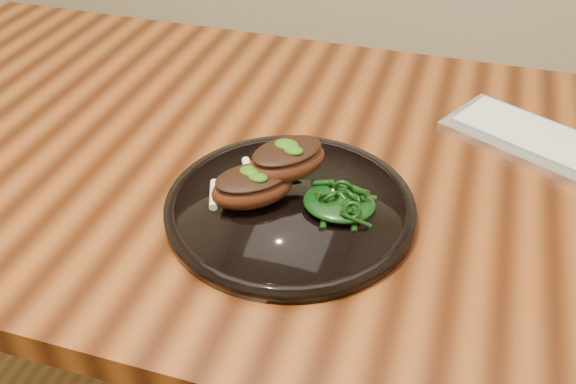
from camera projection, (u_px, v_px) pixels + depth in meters
The scene contains 6 objects.
desk at pixel (306, 204), 0.97m from camera, with size 1.60×0.80×0.75m.
plate at pixel (290, 207), 0.82m from camera, with size 0.32×0.32×0.02m.
lamb_chop_front at pixel (252, 186), 0.80m from camera, with size 0.12×0.12×0.05m.
lamb_chop_back at pixel (287, 159), 0.82m from camera, with size 0.12×0.13×0.05m.
herb_smear at pixel (277, 166), 0.87m from camera, with size 0.07×0.05×0.00m, color #1B4907.
greens_heap at pixel (340, 199), 0.79m from camera, with size 0.09×0.09×0.03m.
Camera 1 is at (0.20, -0.74, 1.27)m, focal length 40.00 mm.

